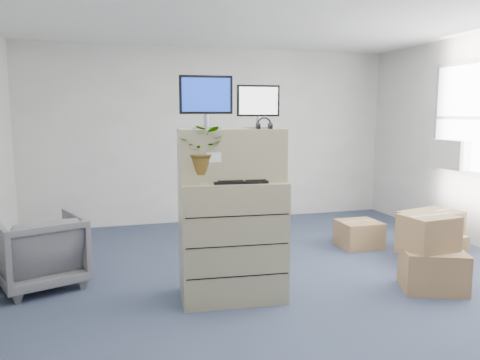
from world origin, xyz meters
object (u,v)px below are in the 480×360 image
at_px(filing_cabinet_lower, 232,240).
at_px(potted_plant, 202,157).
at_px(keyboard, 240,181).
at_px(office_chair, 40,248).
at_px(monitor_left, 206,99).
at_px(water_bottle, 234,167).
at_px(monitor_right, 258,104).

bearing_deg(filing_cabinet_lower, potted_plant, -160.91).
bearing_deg(keyboard, filing_cabinet_lower, 113.02).
bearing_deg(office_chair, potted_plant, 128.62).
height_order(keyboard, potted_plant, potted_plant).
bearing_deg(monitor_left, water_bottle, -0.78).
distance_m(keyboard, water_bottle, 0.22).
bearing_deg(water_bottle, filing_cabinet_lower, -121.37).
distance_m(monitor_left, water_bottle, 0.68).
distance_m(filing_cabinet_lower, monitor_right, 1.31).
height_order(monitor_left, water_bottle, monitor_left).
relative_size(monitor_left, potted_plant, 0.92).
bearing_deg(potted_plant, office_chair, 149.08).
xyz_separation_m(monitor_left, monitor_right, (0.49, -0.04, -0.05)).
distance_m(monitor_left, office_chair, 2.29).
bearing_deg(water_bottle, monitor_right, -2.46).
height_order(filing_cabinet_lower, monitor_right, monitor_right).
height_order(keyboard, water_bottle, water_bottle).
relative_size(filing_cabinet_lower, monitor_right, 2.76).
relative_size(water_bottle, potted_plant, 0.48).
distance_m(monitor_right, potted_plant, 0.75).
distance_m(monitor_left, potted_plant, 0.54).
xyz_separation_m(potted_plant, office_chair, (-1.50, 0.90, -0.97)).
bearing_deg(potted_plant, filing_cabinet_lower, 14.01).
relative_size(filing_cabinet_lower, monitor_left, 2.30).
xyz_separation_m(monitor_left, office_chair, (-1.58, 0.74, -1.49)).
distance_m(potted_plant, office_chair, 2.00).
relative_size(monitor_right, potted_plant, 0.77).
xyz_separation_m(filing_cabinet_lower, water_bottle, (0.04, 0.06, 0.69)).
distance_m(monitor_right, office_chair, 2.64).
bearing_deg(office_chair, water_bottle, 136.86).
distance_m(filing_cabinet_lower, monitor_left, 1.34).
bearing_deg(potted_plant, water_bottle, 21.83).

